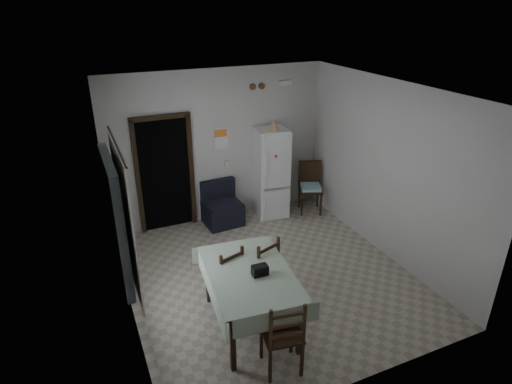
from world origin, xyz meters
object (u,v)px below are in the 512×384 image
object	(u,v)px
navy_seat	(222,204)
corner_chair	(311,188)
dining_chair_far_left	(225,275)
dining_table	(250,298)
fridge	(270,173)
dining_chair_near_head	(282,333)
dining_chair_far_right	(259,267)

from	to	relation	value
navy_seat	corner_chair	bearing A→B (deg)	-10.65
navy_seat	dining_chair_far_left	size ratio (longest dim) A/B	0.86
navy_seat	dining_chair_far_left	world-z (taller)	dining_chair_far_left
navy_seat	dining_table	bearing A→B (deg)	-105.93
fridge	navy_seat	size ratio (longest dim) A/B	2.16
dining_chair_far_left	dining_chair_near_head	world-z (taller)	dining_chair_near_head
dining_chair_far_right	dining_chair_near_head	world-z (taller)	dining_chair_near_head
corner_chair	dining_chair_far_right	world-z (taller)	corner_chair
corner_chair	navy_seat	bearing A→B (deg)	-165.67
dining_chair_far_right	dining_table	bearing A→B (deg)	35.00
dining_chair_far_left	fridge	bearing A→B (deg)	-144.79
navy_seat	dining_table	xyz separation A→B (m)	(-0.62, -2.80, 0.00)
dining_chair_far_right	dining_chair_near_head	distance (m)	1.34
dining_table	dining_chair_far_left	world-z (taller)	dining_chair_far_left
dining_table	dining_chair_far_left	bearing A→B (deg)	111.59
dining_table	corner_chair	bearing A→B (deg)	52.64
navy_seat	corner_chair	size ratio (longest dim) A/B	0.80
navy_seat	dining_chair_near_head	xyz separation A→B (m)	(-0.58, -3.63, 0.10)
fridge	dining_chair_far_right	xyz separation A→B (m)	(-1.28, -2.32, -0.39)
fridge	dining_table	xyz separation A→B (m)	(-1.63, -2.80, -0.48)
fridge	navy_seat	bearing A→B (deg)	-173.88
dining_table	dining_chair_near_head	world-z (taller)	dining_chair_near_head
navy_seat	corner_chair	world-z (taller)	corner_chair
fridge	corner_chair	bearing A→B (deg)	-10.03
dining_chair_far_right	fridge	bearing A→B (deg)	-137.99
navy_seat	fridge	bearing A→B (deg)	-3.41
navy_seat	dining_chair_near_head	distance (m)	3.68
fridge	dining_chair_far_right	world-z (taller)	fridge
dining_chair_far_left	dining_chair_far_right	xyz separation A→B (m)	(0.50, -0.06, 0.02)
fridge	dining_chair_far_left	xyz separation A→B (m)	(-1.78, -2.26, -0.41)
dining_table	fridge	bearing A→B (deg)	65.68
fridge	dining_table	bearing A→B (deg)	-114.12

